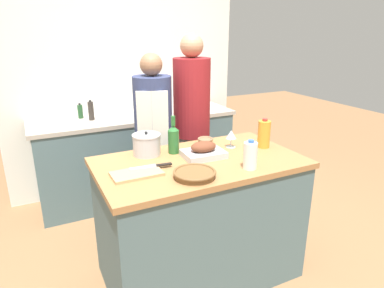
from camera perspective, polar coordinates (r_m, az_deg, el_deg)
ground_plane at (r=2.82m, az=1.16°, el=-20.46°), size 12.00×12.00×0.00m
kitchen_island at (r=2.55m, az=1.23°, el=-12.38°), size 1.40×0.80×0.92m
back_counter at (r=3.78m, az=-9.03°, el=-1.98°), size 2.11×0.60×0.91m
back_wall at (r=3.91m, az=-11.24°, el=10.96°), size 2.61×0.10×2.55m
roasting_pan at (r=2.39m, az=1.92°, el=-1.19°), size 0.29×0.22×0.11m
wicker_basket at (r=2.07m, az=0.44°, el=-5.00°), size 0.26×0.26×0.05m
cutting_board at (r=2.14m, az=-9.20°, el=-4.90°), size 0.31×0.18×0.02m
stock_pot at (r=2.44m, az=-7.57°, el=-0.08°), size 0.20×0.20×0.17m
mixing_bowl at (r=2.68m, az=2.24°, el=0.61°), size 0.12×0.12×0.04m
juice_jug at (r=2.62m, az=11.91°, el=1.64°), size 0.09×0.09×0.22m
milk_jug at (r=2.21m, az=9.69°, el=-1.89°), size 0.09×0.09×0.19m
wine_bottle_green at (r=2.45m, az=-3.11°, el=0.91°), size 0.08×0.08×0.27m
wine_glass_left at (r=2.58m, az=6.54°, el=1.48°), size 0.08×0.08×0.13m
knife_chef at (r=2.20m, az=-6.60°, el=-3.68°), size 0.28×0.06×0.01m
condiment_bottle_tall at (r=4.02m, az=-0.14°, el=7.52°), size 0.06×0.06×0.18m
condiment_bottle_short at (r=3.53m, az=-16.48°, el=5.32°), size 0.05×0.05×0.20m
condiment_bottle_extra at (r=3.64m, az=-18.13°, el=5.18°), size 0.05×0.05×0.15m
person_cook_aproned at (r=2.98m, az=-6.38°, el=1.15°), size 0.34×0.36×1.59m
person_cook_guest at (r=3.15m, az=-0.04°, el=3.81°), size 0.33×0.33×1.74m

